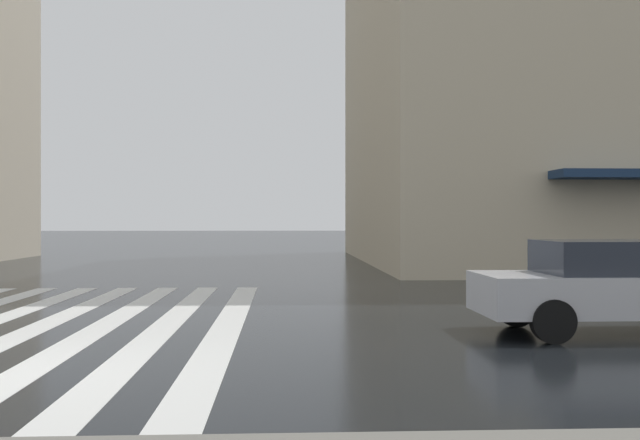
# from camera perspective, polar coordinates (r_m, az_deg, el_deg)

# --- Properties ---
(ground_plane) EXTENTS (220.00, 220.00, 0.00)m
(ground_plane) POSITION_cam_1_polar(r_m,az_deg,el_deg) (9.19, -22.82, -10.78)
(ground_plane) COLOR black
(zebra_crossing) EXTENTS (13.00, 6.50, 0.01)m
(zebra_crossing) POSITION_cam_1_polar(r_m,az_deg,el_deg) (13.20, -20.20, -7.46)
(zebra_crossing) COLOR silver
(zebra_crossing) RESTS_ON ground_plane
(car_silver) EXTENTS (1.85, 4.10, 1.41)m
(car_silver) POSITION_cam_1_polar(r_m,az_deg,el_deg) (12.13, 21.80, -4.55)
(car_silver) COLOR #B7B7BC
(car_silver) RESTS_ON ground_plane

